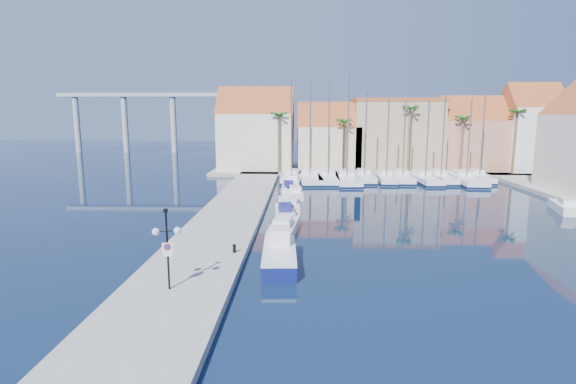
% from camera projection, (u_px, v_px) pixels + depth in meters
% --- Properties ---
extents(ground, '(260.00, 260.00, 0.00)m').
position_uv_depth(ground, '(336.00, 266.00, 28.93)').
color(ground, black).
rests_on(ground, ground).
extents(quay_west, '(6.00, 77.00, 0.50)m').
position_uv_depth(quay_west, '(231.00, 214.00, 42.48)').
color(quay_west, gray).
rests_on(quay_west, ground).
extents(shore_north, '(54.00, 16.00, 0.50)m').
position_uv_depth(shore_north, '(375.00, 170.00, 75.78)').
color(shore_north, gray).
rests_on(shore_north, ground).
extents(lamp_post, '(1.46, 0.65, 4.37)m').
position_uv_depth(lamp_post, '(167.00, 237.00, 23.31)').
color(lamp_post, black).
rests_on(lamp_post, quay_west).
extents(bollard, '(0.23, 0.23, 0.56)m').
position_uv_depth(bollard, '(234.00, 248.00, 29.97)').
color(bollard, black).
rests_on(bollard, quay_west).
extents(fishing_boat, '(2.37, 6.34, 2.19)m').
position_uv_depth(fishing_boat, '(279.00, 254.00, 28.96)').
color(fishing_boat, '#0F1857').
rests_on(fishing_boat, ground).
extents(motorboat_west_0, '(2.56, 6.25, 1.40)m').
position_uv_depth(motorboat_west_0, '(284.00, 227.00, 36.64)').
color(motorboat_west_0, white).
rests_on(motorboat_west_0, ground).
extents(motorboat_west_1, '(2.15, 5.63, 1.40)m').
position_uv_depth(motorboat_west_1, '(285.00, 212.00, 42.10)').
color(motorboat_west_1, white).
rests_on(motorboat_west_1, ground).
extents(motorboat_west_2, '(2.45, 6.62, 1.40)m').
position_uv_depth(motorboat_west_2, '(289.00, 204.00, 45.89)').
color(motorboat_west_2, white).
rests_on(motorboat_west_2, ground).
extents(motorboat_west_3, '(2.07, 5.70, 1.40)m').
position_uv_depth(motorboat_west_3, '(295.00, 193.00, 52.35)').
color(motorboat_west_3, white).
rests_on(motorboat_west_3, ground).
extents(motorboat_west_4, '(1.77, 5.22, 1.40)m').
position_uv_depth(motorboat_west_4, '(289.00, 188.00, 56.04)').
color(motorboat_west_4, white).
rests_on(motorboat_west_4, ground).
extents(motorboat_west_5, '(2.12, 5.38, 1.40)m').
position_uv_depth(motorboat_west_5, '(294.00, 181.00, 61.76)').
color(motorboat_west_5, white).
rests_on(motorboat_west_5, ground).
extents(motorboat_west_6, '(2.64, 6.80, 1.40)m').
position_uv_depth(motorboat_west_6, '(295.00, 175.00, 67.10)').
color(motorboat_west_6, white).
rests_on(motorboat_west_6, ground).
extents(motorboat_east_1, '(2.97, 5.67, 1.40)m').
position_uv_depth(motorboat_east_1, '(565.00, 206.00, 44.72)').
color(motorboat_east_1, white).
rests_on(motorboat_east_1, ground).
extents(sailboat_0, '(3.01, 9.26, 14.30)m').
position_uv_depth(sailboat_0, '(292.00, 177.00, 64.84)').
color(sailboat_0, white).
rests_on(sailboat_0, ground).
extents(sailboat_1, '(3.89, 11.52, 13.86)m').
position_uv_depth(sailboat_1, '(309.00, 177.00, 64.36)').
color(sailboat_1, white).
rests_on(sailboat_1, ground).
extents(sailboat_2, '(3.13, 11.09, 14.15)m').
position_uv_depth(sailboat_2, '(328.00, 177.00, 64.23)').
color(sailboat_2, white).
rests_on(sailboat_2, ground).
extents(sailboat_3, '(3.39, 11.89, 14.84)m').
position_uv_depth(sailboat_3, '(346.00, 178.00, 63.43)').
color(sailboat_3, white).
rests_on(sailboat_3, ground).
extents(sailboat_4, '(2.47, 9.24, 12.55)m').
position_uv_depth(sailboat_4, '(364.00, 177.00, 64.80)').
color(sailboat_4, white).
rests_on(sailboat_4, ground).
extents(sailboat_5, '(2.77, 8.90, 12.08)m').
position_uv_depth(sailboat_5, '(386.00, 178.00, 63.92)').
color(sailboat_5, white).
rests_on(sailboat_5, ground).
extents(sailboat_6, '(3.03, 9.50, 11.43)m').
position_uv_depth(sailboat_6, '(402.00, 177.00, 64.44)').
color(sailboat_6, white).
rests_on(sailboat_6, ground).
extents(sailboat_7, '(3.27, 10.24, 11.37)m').
position_uv_depth(sailboat_7, '(424.00, 178.00, 63.49)').
color(sailboat_7, white).
rests_on(sailboat_7, ground).
extents(sailboat_8, '(2.71, 9.81, 12.28)m').
position_uv_depth(sailboat_8, '(440.00, 177.00, 64.26)').
color(sailboat_8, white).
rests_on(sailboat_8, ground).
extents(sailboat_9, '(3.45, 11.63, 11.67)m').
position_uv_depth(sailboat_9, '(465.00, 179.00, 63.03)').
color(sailboat_9, white).
rests_on(sailboat_9, ground).
extents(sailboat_10, '(2.20, 8.23, 13.46)m').
position_uv_depth(sailboat_10, '(478.00, 177.00, 64.36)').
color(sailboat_10, white).
rests_on(sailboat_10, ground).
extents(building_0, '(12.30, 9.00, 13.50)m').
position_uv_depth(building_0, '(256.00, 132.00, 74.39)').
color(building_0, beige).
rests_on(building_0, shore_north).
extents(building_1, '(10.30, 8.00, 11.00)m').
position_uv_depth(building_1, '(329.00, 140.00, 74.19)').
color(building_1, '#CAB08E').
rests_on(building_1, shore_north).
extents(building_2, '(14.20, 10.20, 11.50)m').
position_uv_depth(building_2, '(395.00, 134.00, 74.63)').
color(building_2, '#9E8161').
rests_on(building_2, shore_north).
extents(building_3, '(10.30, 8.00, 12.00)m').
position_uv_depth(building_3, '(470.00, 137.00, 73.30)').
color(building_3, '#B06F59').
rests_on(building_3, shore_north).
extents(building_4, '(8.30, 8.00, 14.00)m').
position_uv_depth(building_4, '(529.00, 130.00, 71.82)').
color(building_4, white).
rests_on(building_4, shore_north).
extents(palm_0, '(2.60, 2.60, 10.15)m').
position_uv_depth(palm_0, '(279.00, 117.00, 68.89)').
color(palm_0, brown).
rests_on(palm_0, shore_north).
extents(palm_1, '(2.60, 2.60, 9.15)m').
position_uv_depth(palm_1, '(344.00, 123.00, 68.71)').
color(palm_1, brown).
rests_on(palm_1, shore_north).
extents(palm_2, '(2.60, 2.60, 11.15)m').
position_uv_depth(palm_2, '(410.00, 111.00, 68.04)').
color(palm_2, brown).
rests_on(palm_2, shore_north).
extents(palm_3, '(2.60, 2.60, 9.65)m').
position_uv_depth(palm_3, '(463.00, 120.00, 68.01)').
color(palm_3, brown).
rests_on(palm_3, shore_north).
extents(palm_4, '(2.60, 2.60, 10.65)m').
position_uv_depth(palm_4, '(517.00, 114.00, 67.57)').
color(palm_4, brown).
rests_on(palm_4, shore_north).
extents(viaduct, '(48.00, 2.20, 14.45)m').
position_uv_depth(viaduct, '(152.00, 111.00, 109.19)').
color(viaduct, '#9E9E99').
rests_on(viaduct, ground).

